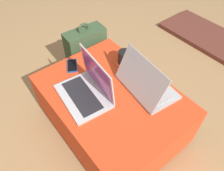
% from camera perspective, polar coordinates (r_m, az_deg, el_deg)
% --- Properties ---
extents(ground_plane, '(14.00, 14.00, 0.00)m').
position_cam_1_polar(ground_plane, '(1.66, -0.13, -10.54)').
color(ground_plane, tan).
extents(ottoman, '(0.92, 0.68, 0.38)m').
position_cam_1_polar(ottoman, '(1.50, -0.14, -6.66)').
color(ottoman, maroon).
rests_on(ottoman, ground_plane).
extents(laptop_near, '(0.37, 0.28, 0.25)m').
position_cam_1_polar(laptop_near, '(1.31, -6.39, -0.81)').
color(laptop_near, silver).
rests_on(laptop_near, ottoman).
extents(laptop_far, '(0.39, 0.28, 0.24)m').
position_cam_1_polar(laptop_far, '(1.35, 8.64, 0.52)').
color(laptop_far, '#B7B7BC').
rests_on(laptop_far, ottoman).
extents(cell_phone, '(0.15, 0.12, 0.01)m').
position_cam_1_polar(cell_phone, '(1.54, -10.37, 5.15)').
color(cell_phone, '#1E4C9E').
rests_on(cell_phone, ottoman).
extents(backpack, '(0.21, 0.34, 0.51)m').
position_cam_1_polar(backpack, '(1.91, -6.80, 8.40)').
color(backpack, '#385133').
rests_on(backpack, ground_plane).
extents(coffee_mug, '(0.12, 0.08, 0.10)m').
position_cam_1_polar(coffee_mug, '(1.51, 3.28, 7.26)').
color(coffee_mug, black).
rests_on(coffee_mug, ottoman).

